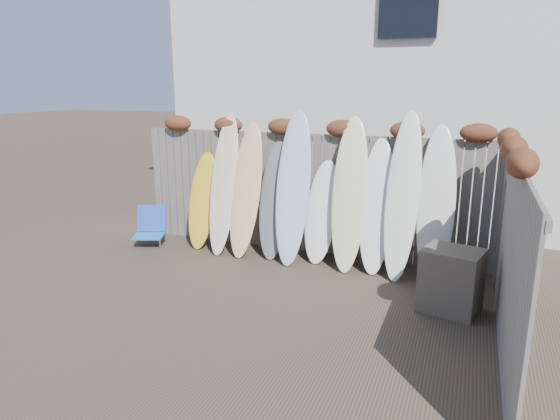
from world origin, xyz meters
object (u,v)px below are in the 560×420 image
(beach_chair, at_px, (150,227))
(surfboard_0, at_px, (202,200))
(wooden_crate, at_px, (451,280))
(lattice_panel, at_px, (504,247))

(beach_chair, distance_m, surfboard_0, 1.09)
(beach_chair, bearing_deg, wooden_crate, -10.01)
(beach_chair, xyz_separation_m, wooden_crate, (5.12, -0.90, 0.09))
(beach_chair, bearing_deg, surfboard_0, 16.20)
(wooden_crate, bearing_deg, surfboard_0, 164.40)
(beach_chair, bearing_deg, lattice_panel, -4.93)
(lattice_panel, relative_size, surfboard_0, 0.91)
(lattice_panel, bearing_deg, beach_chair, 173.16)
(lattice_panel, height_order, surfboard_0, surfboard_0)
(wooden_crate, distance_m, surfboard_0, 4.37)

